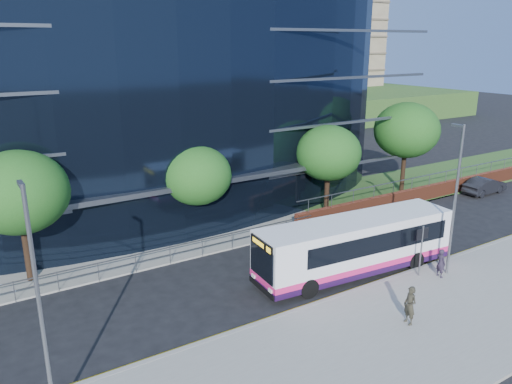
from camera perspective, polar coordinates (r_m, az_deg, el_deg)
ground at (r=26.29m, az=8.87°, el=-10.69°), size 200.00×200.00×0.00m
pavement_near at (r=23.25m, az=17.23°, el=-15.02°), size 80.00×8.00×0.15m
kerb at (r=25.60m, az=10.37°, el=-11.36°), size 80.00×0.25×0.16m
yellow_line_outer at (r=25.76m, az=10.06°, el=-11.34°), size 80.00×0.08×0.01m
yellow_line_inner at (r=25.86m, az=9.83°, el=-11.21°), size 80.00×0.08×0.01m
far_forecourt at (r=32.26m, az=-12.51°, el=-5.45°), size 50.00×8.00×0.10m
grass_verge at (r=50.20m, az=21.54°, el=1.78°), size 36.00×8.00×0.12m
glass_office at (r=40.15m, az=-15.45°, el=10.41°), size 44.00×23.10×16.00m
retaining_wall at (r=44.83m, az=22.30°, el=0.73°), size 34.00×0.40×2.11m
guard_railings at (r=27.88m, az=-13.63°, el=-7.45°), size 24.00×0.05×1.10m
apartment_block at (r=88.50m, az=0.37°, el=16.18°), size 60.00×42.00×30.00m
street_sign at (r=27.43m, az=18.44°, el=-5.26°), size 0.85×0.09×2.80m
tree_far_a at (r=27.44m, az=-25.49°, el=-0.05°), size 4.95×4.95×6.98m
tree_far_b at (r=30.70m, az=-6.77°, el=1.89°), size 4.29×4.29×6.05m
tree_far_c at (r=35.55m, az=8.28°, el=4.42°), size 4.62×4.62×6.51m
tree_far_d at (r=42.39m, az=16.83°, el=6.77°), size 5.28×5.28×7.44m
tree_dist_e at (r=70.13m, az=2.46°, el=10.62°), size 4.62×4.62×6.51m
tree_dist_f at (r=81.74m, az=11.08°, el=10.98°), size 4.29×4.29×6.05m
streetlight_west at (r=17.06m, az=-23.60°, el=-11.20°), size 0.15×0.77×8.00m
streetlight_east at (r=27.51m, az=21.81°, el=-0.48°), size 0.15×0.77×8.00m
city_bus at (r=27.34m, az=11.46°, el=-5.94°), size 11.56×3.53×3.08m
parked_car at (r=45.19m, az=24.66°, el=0.66°), size 4.18×1.52×1.37m
pedestrian at (r=28.12m, az=20.37°, el=-7.62°), size 0.45×0.61×1.55m
pedestrian_b at (r=23.26m, az=17.18°, el=-12.28°), size 0.51×0.70×1.76m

